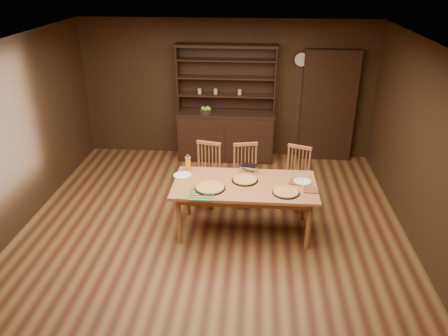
# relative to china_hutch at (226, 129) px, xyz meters

# --- Properties ---
(floor) EXTENTS (6.00, 6.00, 0.00)m
(floor) POSITION_rel_china_hutch_xyz_m (0.00, -2.75, -0.60)
(floor) COLOR brown
(floor) RESTS_ON ground
(room_shell) EXTENTS (6.00, 6.00, 6.00)m
(room_shell) POSITION_rel_china_hutch_xyz_m (0.00, -2.75, 0.98)
(room_shell) COLOR silver
(room_shell) RESTS_ON floor
(china_hutch) EXTENTS (1.84, 0.52, 2.17)m
(china_hutch) POSITION_rel_china_hutch_xyz_m (0.00, 0.00, 0.00)
(china_hutch) COLOR black
(china_hutch) RESTS_ON floor
(doorway) EXTENTS (1.00, 0.18, 2.10)m
(doorway) POSITION_rel_china_hutch_xyz_m (1.90, 0.15, 0.45)
(doorway) COLOR black
(doorway) RESTS_ON floor
(wall_clock) EXTENTS (0.30, 0.05, 0.30)m
(wall_clock) POSITION_rel_china_hutch_xyz_m (1.35, 0.20, 1.30)
(wall_clock) COLOR black
(wall_clock) RESTS_ON room_shell
(dining_table) EXTENTS (1.96, 0.98, 0.75)m
(dining_table) POSITION_rel_china_hutch_xyz_m (0.45, -2.54, 0.08)
(dining_table) COLOR #AB683B
(dining_table) RESTS_ON floor
(chair_left) EXTENTS (0.48, 0.47, 0.99)m
(chair_left) POSITION_rel_china_hutch_xyz_m (-0.16, -1.74, -0.07)
(chair_left) COLOR #B36D3D
(chair_left) RESTS_ON floor
(chair_center) EXTENTS (0.47, 0.46, 0.98)m
(chair_center) POSITION_rel_china_hutch_xyz_m (0.44, -1.70, -0.08)
(chair_center) COLOR #B36D3D
(chair_center) RESTS_ON floor
(chair_right) EXTENTS (0.50, 0.49, 0.97)m
(chair_right) POSITION_rel_china_hutch_xyz_m (1.22, -1.71, -0.09)
(chair_right) COLOR #B36D3D
(chair_right) RESTS_ON floor
(pizza_left) EXTENTS (0.41, 0.41, 0.04)m
(pizza_left) POSITION_rel_china_hutch_xyz_m (-0.01, -2.72, 0.17)
(pizza_left) COLOR black
(pizza_left) RESTS_ON dining_table
(pizza_right) EXTENTS (0.36, 0.36, 0.04)m
(pizza_right) POSITION_rel_china_hutch_xyz_m (1.00, -2.77, 0.17)
(pizza_right) COLOR black
(pizza_right) RESTS_ON dining_table
(pizza_center) EXTENTS (0.37, 0.37, 0.04)m
(pizza_center) POSITION_rel_china_hutch_xyz_m (0.45, -2.45, 0.17)
(pizza_center) COLOR black
(pizza_center) RESTS_ON dining_table
(cooling_rack) EXTENTS (0.37, 0.37, 0.01)m
(cooling_rack) POSITION_rel_china_hutch_xyz_m (-0.10, -2.90, 0.16)
(cooling_rack) COLOR #0B934F
(cooling_rack) RESTS_ON dining_table
(plate_left) EXTENTS (0.26, 0.26, 0.02)m
(plate_left) POSITION_rel_china_hutch_xyz_m (-0.44, -2.37, 0.16)
(plate_left) COLOR white
(plate_left) RESTS_ON dining_table
(plate_right) EXTENTS (0.25, 0.25, 0.02)m
(plate_right) POSITION_rel_china_hutch_xyz_m (1.24, -2.43, 0.16)
(plate_right) COLOR white
(plate_right) RESTS_ON dining_table
(foil_dish) EXTENTS (0.26, 0.21, 0.09)m
(foil_dish) POSITION_rel_china_hutch_xyz_m (0.49, -2.14, 0.20)
(foil_dish) COLOR silver
(foil_dish) RESTS_ON dining_table
(juice_bottle) EXTENTS (0.08, 0.08, 0.24)m
(juice_bottle) POSITION_rel_china_hutch_xyz_m (-0.39, -2.17, 0.26)
(juice_bottle) COLOR orange
(juice_bottle) RESTS_ON dining_table
(pot_holder_a) EXTENTS (0.21, 0.21, 0.01)m
(pot_holder_a) POSITION_rel_china_hutch_xyz_m (1.33, -2.66, 0.16)
(pot_holder_a) COLOR red
(pot_holder_a) RESTS_ON dining_table
(pot_holder_b) EXTENTS (0.22, 0.22, 0.01)m
(pot_holder_b) POSITION_rel_china_hutch_xyz_m (1.15, -2.44, 0.16)
(pot_holder_b) COLOR red
(pot_holder_b) RESTS_ON dining_table
(fruit_bowl) EXTENTS (0.27, 0.27, 0.12)m
(fruit_bowl) POSITION_rel_china_hutch_xyz_m (-0.37, -0.07, 0.39)
(fruit_bowl) COLOR black
(fruit_bowl) RESTS_ON china_hutch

